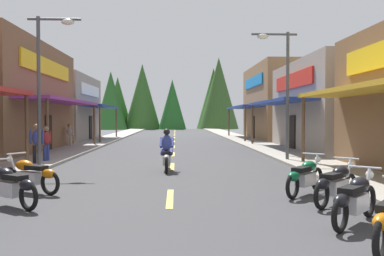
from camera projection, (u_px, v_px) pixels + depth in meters
name	position (u px, v px, depth m)	size (l,w,h in m)	color
ground	(174.00, 147.00, 28.62)	(9.43, 83.98, 0.10)	#38383A
sidewalk_left	(86.00, 146.00, 28.38)	(2.45, 83.98, 0.12)	#9E9991
sidewalk_right	(260.00, 145.00, 28.84)	(2.45, 83.98, 0.12)	gray
centerline_dashes	(174.00, 142.00, 34.15)	(0.16, 61.99, 0.01)	#E0C64C
storefront_left_far	(52.00, 108.00, 35.68)	(8.26, 10.20, 5.46)	gray
storefront_right_middle	(358.00, 106.00, 25.25)	(9.78, 10.74, 5.33)	gray
storefront_right_far	(287.00, 103.00, 37.98)	(7.92, 11.54, 6.61)	olive
streetlamp_left	(47.00, 69.00, 16.11)	(2.03, 0.30, 5.84)	#474C51
streetlamp_right	(281.00, 77.00, 18.64)	(2.03, 0.30, 5.76)	#474C51
motorcycle_parked_right_1	(355.00, 199.00, 7.75)	(1.52, 1.64, 1.04)	black
motorcycle_parked_right_2	(336.00, 183.00, 9.54)	(1.59, 1.57, 1.04)	black
motorcycle_parked_right_3	(305.00, 176.00, 10.71)	(1.48, 1.68, 1.04)	black
motorcycle_parked_left_1	(10.00, 185.00, 9.30)	(1.73, 1.41, 1.04)	black
motorcycle_parked_left_2	(30.00, 174.00, 11.01)	(1.89, 1.18, 1.04)	black
rider_cruising_lead	(167.00, 153.00, 15.46)	(0.60, 2.14, 1.57)	black
pedestrian_by_shop	(69.00, 134.00, 27.47)	(0.57, 0.27, 1.55)	#B2A599
pedestrian_browsing	(37.00, 142.00, 17.07)	(0.51, 0.40, 1.72)	black
pedestrian_waiting	(46.00, 142.00, 18.02)	(0.39, 0.52, 1.60)	#333F8C
treeline_backdrop	(174.00, 98.00, 70.74)	(23.70, 10.38, 12.10)	#255A23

